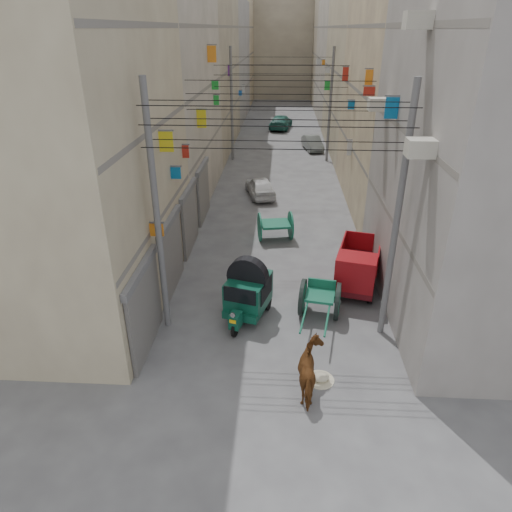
# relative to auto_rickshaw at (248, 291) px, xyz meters

# --- Properties ---
(ground) EXTENTS (140.00, 140.00, 0.00)m
(ground) POSITION_rel_auto_rickshaw_xyz_m (0.90, -6.71, -1.02)
(ground) COLOR #48484B
(ground) RESTS_ON ground
(building_row_left) EXTENTS (8.00, 62.00, 14.00)m
(building_row_left) POSITION_rel_auto_rickshaw_xyz_m (-7.10, 27.42, 5.44)
(building_row_left) COLOR #B6A989
(building_row_left) RESTS_ON ground
(building_row_right) EXTENTS (8.00, 62.00, 14.00)m
(building_row_right) POSITION_rel_auto_rickshaw_xyz_m (8.89, 27.42, 5.44)
(building_row_right) COLOR gray
(building_row_right) RESTS_ON ground
(end_cap_building) EXTENTS (22.00, 10.00, 13.00)m
(end_cap_building) POSITION_rel_auto_rickshaw_xyz_m (0.90, 59.29, 5.48)
(end_cap_building) COLOR tan
(end_cap_building) RESTS_ON ground
(shutters_left) EXTENTS (0.18, 14.40, 2.88)m
(shutters_left) POSITION_rel_auto_rickshaw_xyz_m (-3.02, 3.67, 0.47)
(shutters_left) COLOR #48484D
(shutters_left) RESTS_ON ground
(signboards) EXTENTS (8.22, 40.52, 5.67)m
(signboards) POSITION_rel_auto_rickshaw_xyz_m (0.89, 14.95, 2.41)
(signboards) COLOR #B8B8B8
(signboards) RESTS_ON ground
(ac_units) EXTENTS (0.70, 6.55, 3.35)m
(ac_units) POSITION_rel_auto_rickshaw_xyz_m (4.55, 0.96, 6.41)
(ac_units) COLOR #B1AD9F
(ac_units) RESTS_ON ground
(utility_poles) EXTENTS (7.40, 22.20, 8.00)m
(utility_poles) POSITION_rel_auto_rickshaw_xyz_m (0.90, 10.29, 2.98)
(utility_poles) COLOR #5B5B5E
(utility_poles) RESTS_ON ground
(overhead_cables) EXTENTS (7.40, 22.52, 1.12)m
(overhead_cables) POSITION_rel_auto_rickshaw_xyz_m (0.90, 7.69, 5.74)
(overhead_cables) COLOR black
(overhead_cables) RESTS_ON ground
(auto_rickshaw) EXTENTS (1.84, 2.56, 1.73)m
(auto_rickshaw) POSITION_rel_auto_rickshaw_xyz_m (0.00, 0.00, 0.00)
(auto_rickshaw) COLOR black
(auto_rickshaw) RESTS_ON ground
(tonga_cart) EXTENTS (1.58, 3.05, 1.31)m
(tonga_cart) POSITION_rel_auto_rickshaw_xyz_m (2.50, 0.15, -0.34)
(tonga_cart) COLOR black
(tonga_cart) RESTS_ON ground
(mini_truck) EXTENTS (2.18, 3.50, 1.83)m
(mini_truck) POSITION_rel_auto_rickshaw_xyz_m (4.01, 1.92, -0.15)
(mini_truck) COLOR black
(mini_truck) RESTS_ON ground
(second_cart) EXTENTS (1.77, 1.63, 1.38)m
(second_cart) POSITION_rel_auto_rickshaw_xyz_m (0.83, 6.53, -0.29)
(second_cart) COLOR #145A41
(second_cart) RESTS_ON ground
(feed_sack) EXTENTS (0.52, 0.41, 0.26)m
(feed_sack) POSITION_rel_auto_rickshaw_xyz_m (2.31, -3.19, -0.89)
(feed_sack) COLOR #C0B79F
(feed_sack) RESTS_ON ground
(horse) EXTENTS (0.86, 1.75, 1.45)m
(horse) POSITION_rel_auto_rickshaw_xyz_m (2.03, -3.71, -0.29)
(horse) COLOR brown
(horse) RESTS_ON ground
(distant_car_white) EXTENTS (2.20, 3.73, 1.19)m
(distant_car_white) POSITION_rel_auto_rickshaw_xyz_m (-0.19, 12.83, -0.43)
(distant_car_white) COLOR silver
(distant_car_white) RESTS_ON ground
(distant_car_grey) EXTENTS (1.79, 3.59, 1.13)m
(distant_car_grey) POSITION_rel_auto_rickshaw_xyz_m (3.59, 24.75, -0.46)
(distant_car_grey) COLOR #595E5B
(distant_car_grey) RESTS_ON ground
(distant_car_green) EXTENTS (2.56, 4.82, 1.33)m
(distant_car_green) POSITION_rel_auto_rickshaw_xyz_m (0.90, 33.52, -0.36)
(distant_car_green) COLOR #1F5B4F
(distant_car_green) RESTS_ON ground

